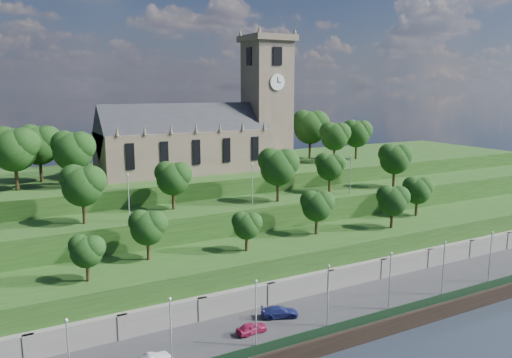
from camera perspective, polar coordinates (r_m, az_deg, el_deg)
ground at (r=65.10m, az=10.95°, el=-18.21°), size 320.00×320.00×0.00m
promenade at (r=68.83m, az=7.71°, el=-15.51°), size 160.00×12.00×2.00m
quay_wall at (r=64.55m, az=11.02°, el=-17.37°), size 160.00×0.50×2.20m
fence at (r=64.32m, az=10.68°, el=-15.97°), size 160.00×0.10×1.20m
retaining_wall at (r=72.66m, az=4.91°, el=-12.70°), size 160.00×2.10×5.00m
embankment_lower at (r=76.84m, az=2.43°, el=-10.15°), size 160.00×12.00×8.00m
embankment_upper at (r=85.32m, az=-1.36°, el=-6.61°), size 160.00×10.00×12.00m
hilltop at (r=103.45m, az=-6.66°, el=-2.77°), size 160.00×32.00×15.00m
church at (r=97.69m, az=-5.54°, el=5.41°), size 38.60×12.35×27.60m
trees_lower at (r=77.15m, az=5.70°, el=-3.38°), size 63.13×8.83×7.21m
trees_upper at (r=83.27m, az=0.91°, el=1.23°), size 63.55×8.63×9.12m
trees_hilltop at (r=96.51m, az=-5.76°, el=4.85°), size 76.56×16.80×11.03m
lamp_posts_promenade at (r=62.89m, az=8.24°, el=-12.54°), size 60.36×0.36×7.93m
lamp_posts_upper at (r=80.31m, az=-0.42°, el=-0.26°), size 40.36×0.36×7.02m
car_left at (r=62.26m, az=-0.49°, el=-16.65°), size 3.95×1.82×1.31m
car_right at (r=66.10m, az=2.72°, el=-14.93°), size 5.19×3.56×1.40m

